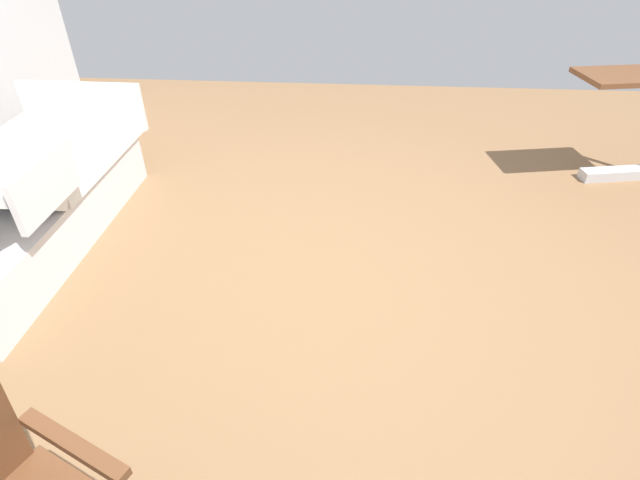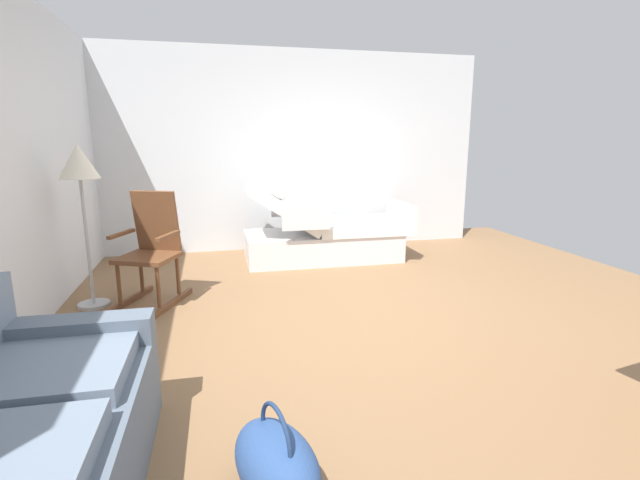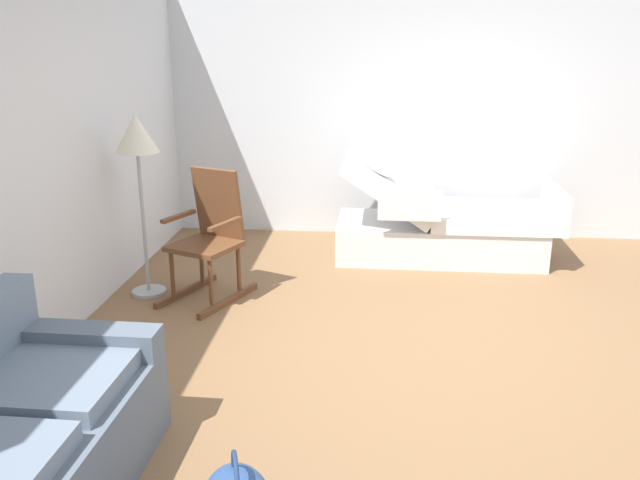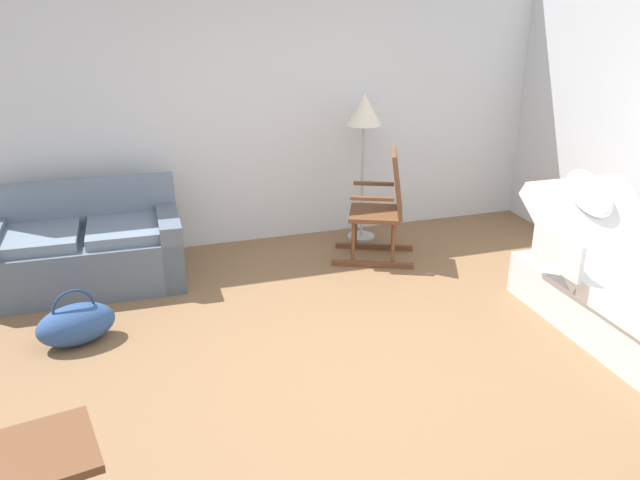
# 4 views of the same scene
# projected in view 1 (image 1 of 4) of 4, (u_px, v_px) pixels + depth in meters

# --- Properties ---
(ground_plane) EXTENTS (7.13, 7.13, 0.00)m
(ground_plane) POSITION_uv_depth(u_px,v_px,m) (347.00, 279.00, 2.94)
(ground_plane) COLOR olive
(hospital_bed) EXTENTS (1.05, 2.07, 1.11)m
(hospital_bed) POSITION_uv_depth(u_px,v_px,m) (12.00, 201.00, 3.06)
(hospital_bed) COLOR silver
(hospital_bed) RESTS_ON ground
(overbed_table) EXTENTS (0.87, 0.54, 0.84)m
(overbed_table) POSITION_uv_depth(u_px,v_px,m) (634.00, 114.00, 3.64)
(overbed_table) COLOR #B2B5BA
(overbed_table) RESTS_ON ground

